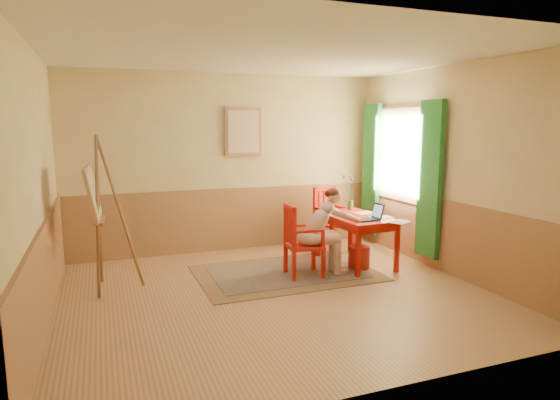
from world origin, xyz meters
name	(u,v)px	position (x,y,z in m)	size (l,w,h in m)	color
room	(277,178)	(0.00, 0.00, 1.40)	(5.04, 4.54, 2.84)	tan
wainscot	(256,239)	(0.00, 0.80, 0.50)	(5.00, 4.50, 1.00)	#946D49
window	(399,168)	(2.42, 1.10, 1.35)	(0.12, 2.01, 2.20)	white
wall_portrait	(243,132)	(0.25, 2.20, 1.90)	(0.60, 0.05, 0.76)	#9E7651
rug	(286,273)	(0.40, 0.71, 0.01)	(2.41, 1.61, 0.02)	#8C7251
table	(356,222)	(1.50, 0.77, 0.63)	(0.79, 1.24, 0.72)	red
chair_left	(301,241)	(0.53, 0.52, 0.49)	(0.48, 0.47, 0.98)	red
chair_back	(330,219)	(1.54, 1.66, 0.51)	(0.55, 0.56, 1.02)	red
figure	(323,227)	(0.84, 0.50, 0.65)	(0.89, 0.41, 1.19)	beige
laptop	(371,217)	(1.54, 0.44, 0.76)	(0.38, 0.25, 0.22)	#1E2338
papers	(369,216)	(1.65, 0.65, 0.72)	(0.93, 1.17, 0.00)	white
vase	(350,194)	(1.66, 1.25, 0.97)	(0.18, 0.27, 0.54)	#3F724C
wastebasket	(359,258)	(1.44, 0.56, 0.16)	(0.30, 0.30, 0.32)	red
easel	(96,199)	(-1.96, 0.92, 1.13)	(0.65, 0.85, 1.91)	brown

